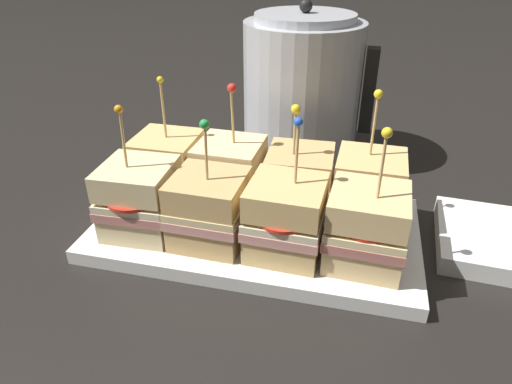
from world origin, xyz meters
TOP-DOWN VIEW (x-y plane):
  - ground_plane at (0.00, 0.00)m, footprint 6.00×6.00m
  - serving_platter at (0.00, 0.00)m, footprint 0.41×0.22m
  - sandwich_front_far_left at (-0.13, -0.05)m, footprint 0.09×0.09m
  - sandwich_front_center_left at (-0.05, -0.04)m, footprint 0.09×0.09m
  - sandwich_front_center_right at (0.05, -0.05)m, footprint 0.09×0.09m
  - sandwich_front_far_right at (0.13, -0.04)m, footprint 0.09×0.09m
  - sandwich_back_far_left at (-0.13, 0.04)m, footprint 0.09×0.09m
  - sandwich_back_center_left at (-0.05, 0.04)m, footprint 0.09×0.09m
  - sandwich_back_center_right at (0.05, 0.05)m, footprint 0.09×0.09m
  - sandwich_back_far_right at (0.13, 0.04)m, footprint 0.09×0.09m
  - kettle_steel at (0.02, 0.25)m, footprint 0.21×0.19m
  - napkin_stack at (0.30, 0.04)m, footprint 0.15×0.15m

SIDE VIEW (x-z plane):
  - ground_plane at x=0.00m, z-range 0.00..0.00m
  - serving_platter at x=0.00m, z-range 0.00..0.02m
  - napkin_stack at x=0.30m, z-range 0.00..0.02m
  - sandwich_front_center_left at x=-0.05m, z-range -0.02..0.14m
  - sandwich_back_center_right at x=0.05m, z-range -0.01..0.13m
  - sandwich_back_far_left at x=-0.13m, z-range -0.02..0.15m
  - sandwich_back_far_right at x=0.13m, z-range -0.02..0.15m
  - sandwich_front_center_right at x=0.05m, z-range -0.02..0.14m
  - sandwich_front_far_right at x=0.13m, z-range -0.02..0.14m
  - sandwich_front_far_left at x=-0.13m, z-range -0.02..0.14m
  - sandwich_back_center_left at x=-0.05m, z-range -0.02..0.15m
  - kettle_steel at x=0.02m, z-range -0.01..0.24m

